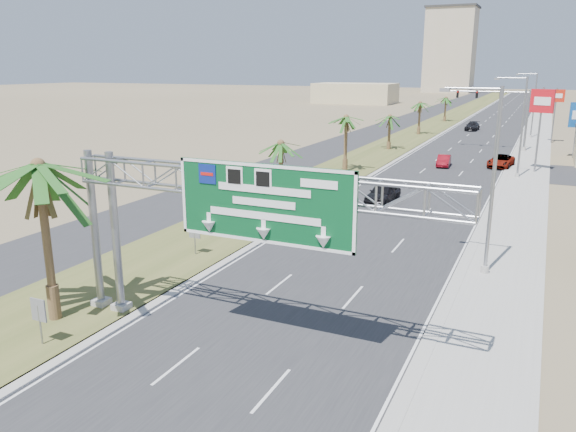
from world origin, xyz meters
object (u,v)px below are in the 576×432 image
at_px(car_mid_lane, 444,161).
at_px(car_left_lane, 383,193).
at_px(sign_gantry, 233,196).
at_px(signal_mast, 511,114).
at_px(palm_near, 38,167).
at_px(pole_sign_red_near, 542,106).
at_px(car_far, 472,126).
at_px(car_right_lane, 501,161).
at_px(pole_sign_red_far, 556,100).

bearing_deg(car_mid_lane, car_left_lane, -98.87).
distance_m(sign_gantry, signal_mast, 62.37).
height_order(sign_gantry, car_mid_lane, sign_gantry).
xyz_separation_m(sign_gantry, car_left_lane, (-0.94, 25.91, -5.25)).
bearing_deg(sign_gantry, palm_near, -166.68).
relative_size(signal_mast, car_left_lane, 2.16).
relative_size(sign_gantry, car_left_lane, 3.52).
bearing_deg(car_left_lane, palm_near, -100.27).
xyz_separation_m(palm_near, pole_sign_red_near, (18.20, 47.97, 0.05)).
relative_size(palm_near, signal_mast, 0.81).
distance_m(car_far, pole_sign_red_near, 41.70).
relative_size(car_right_lane, pole_sign_red_near, 0.56).
relative_size(car_mid_lane, pole_sign_red_near, 0.44).
xyz_separation_m(signal_mast, car_left_lane, (-7.17, -36.14, -4.04)).
height_order(signal_mast, car_right_lane, signal_mast).
height_order(sign_gantry, pole_sign_red_near, pole_sign_red_near).
distance_m(car_mid_lane, pole_sign_red_far, 29.81).
height_order(sign_gantry, pole_sign_red_far, pole_sign_red_far).
distance_m(signal_mast, car_right_lane, 14.64).
bearing_deg(pole_sign_red_near, palm_near, -110.78).
bearing_deg(car_right_lane, car_mid_lane, -153.69).
bearing_deg(car_far, pole_sign_red_far, -42.30).
distance_m(signal_mast, car_mid_lane, 17.61).
bearing_deg(signal_mast, pole_sign_red_far, 64.27).
bearing_deg(car_far, car_mid_lane, -84.97).
bearing_deg(car_right_lane, car_left_lane, -101.91).
bearing_deg(car_far, signal_mast, -70.08).
xyz_separation_m(car_mid_lane, pole_sign_red_far, (10.95, 27.15, 5.62)).
bearing_deg(car_right_lane, sign_gantry, -91.01).
height_order(signal_mast, pole_sign_red_far, signal_mast).
height_order(sign_gantry, car_left_lane, sign_gantry).
height_order(car_right_lane, pole_sign_red_near, pole_sign_red_near).
height_order(signal_mast, car_far, signal_mast).
height_order(sign_gantry, car_right_lane, sign_gantry).
xyz_separation_m(car_right_lane, car_far, (-7.74, 37.69, 0.04)).
bearing_deg(sign_gantry, car_right_lane, 82.28).
xyz_separation_m(car_right_lane, pole_sign_red_near, (3.55, -1.96, 6.29)).
relative_size(sign_gantry, pole_sign_red_far, 2.11).
xyz_separation_m(car_right_lane, pole_sign_red_far, (5.03, 25.05, 5.57)).
distance_m(palm_near, pole_sign_red_far, 77.53).
bearing_deg(car_left_lane, pole_sign_red_near, 65.59).
relative_size(car_right_lane, car_far, 0.99).
xyz_separation_m(palm_near, car_far, (6.90, 87.62, -6.20)).
height_order(car_mid_lane, car_far, car_far).
bearing_deg(car_far, pole_sign_red_near, -71.70).
bearing_deg(pole_sign_red_far, car_left_lane, -104.82).
bearing_deg(car_right_lane, car_far, 108.32).
distance_m(sign_gantry, pole_sign_red_far, 73.96).
height_order(car_right_lane, pole_sign_red_far, pole_sign_red_far).
bearing_deg(car_mid_lane, sign_gantry, -95.22).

